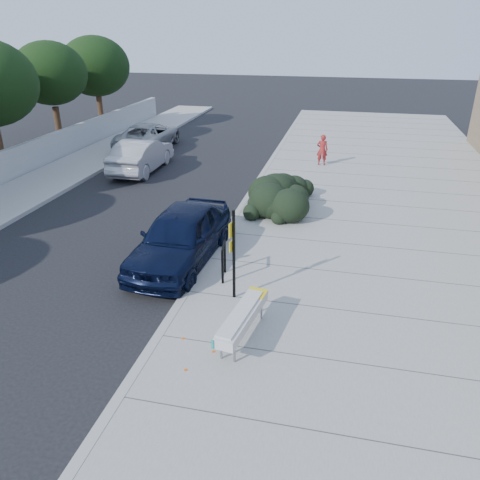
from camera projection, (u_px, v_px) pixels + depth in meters
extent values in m
plane|color=black|center=(187.00, 296.00, 12.55)|extent=(120.00, 120.00, 0.00)
cube|color=gray|center=(392.00, 238.00, 15.81)|extent=(11.20, 50.00, 0.15)
cube|color=gray|center=(3.00, 203.00, 18.88)|extent=(3.00, 50.00, 0.15)
cube|color=#9E9E99|center=(231.00, 223.00, 16.95)|extent=(0.22, 50.00, 0.17)
cube|color=#9E9E99|center=(36.00, 206.00, 18.57)|extent=(0.22, 50.00, 0.17)
cylinder|color=#332114|center=(0.00, 148.00, 22.56)|extent=(0.36, 0.36, 2.40)
cylinder|color=#332114|center=(59.00, 128.00, 26.98)|extent=(0.36, 0.36, 2.40)
ellipsoid|color=black|center=(50.00, 73.00, 25.73)|extent=(4.00, 4.00, 3.40)
cylinder|color=#332114|center=(101.00, 114.00, 31.41)|extent=(0.36, 0.36, 2.40)
ellipsoid|color=black|center=(95.00, 66.00, 30.16)|extent=(4.40, 4.40, 3.74)
cylinder|color=gray|center=(221.00, 350.00, 9.88)|extent=(0.05, 0.05, 0.43)
cylinder|color=gray|center=(234.00, 353.00, 9.78)|extent=(0.05, 0.05, 0.43)
cylinder|color=gray|center=(250.00, 308.00, 11.34)|extent=(0.05, 0.05, 0.43)
cylinder|color=gray|center=(261.00, 311.00, 11.24)|extent=(0.05, 0.05, 0.43)
cylinder|color=gray|center=(236.00, 321.00, 10.53)|extent=(0.30, 1.71, 0.04)
cylinder|color=gray|center=(249.00, 324.00, 10.43)|extent=(0.30, 1.71, 0.04)
cube|color=#B2B2B2|center=(243.00, 317.00, 10.42)|extent=(0.78, 2.30, 0.24)
cube|color=yellow|center=(256.00, 293.00, 11.12)|extent=(0.53, 0.52, 0.02)
cube|color=teal|center=(215.00, 341.00, 9.63)|extent=(0.09, 0.26, 0.21)
cylinder|color=black|center=(222.00, 267.00, 12.68)|extent=(0.07, 0.07, 0.99)
cylinder|color=black|center=(225.00, 257.00, 13.25)|extent=(0.07, 0.07, 0.99)
cylinder|color=black|center=(223.00, 246.00, 12.76)|extent=(0.16, 0.64, 0.07)
cube|color=black|center=(234.00, 255.00, 11.72)|extent=(0.07, 0.07, 2.42)
cube|color=yellow|center=(232.00, 230.00, 11.45)|extent=(0.11, 0.27, 0.39)
cube|color=yellow|center=(232.00, 246.00, 11.63)|extent=(0.10, 0.25, 0.30)
ellipsoid|color=black|center=(281.00, 189.00, 18.09)|extent=(2.62, 4.04, 1.40)
imported|color=black|center=(181.00, 236.00, 14.03)|extent=(2.25, 5.07, 1.70)
imported|color=#ABAAAF|center=(141.00, 155.00, 23.01)|extent=(1.77, 4.82, 1.58)
imported|color=#939698|center=(148.00, 136.00, 27.20)|extent=(2.76, 5.59, 1.52)
imported|color=maroon|center=(322.00, 150.00, 23.48)|extent=(0.57, 0.39, 1.54)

